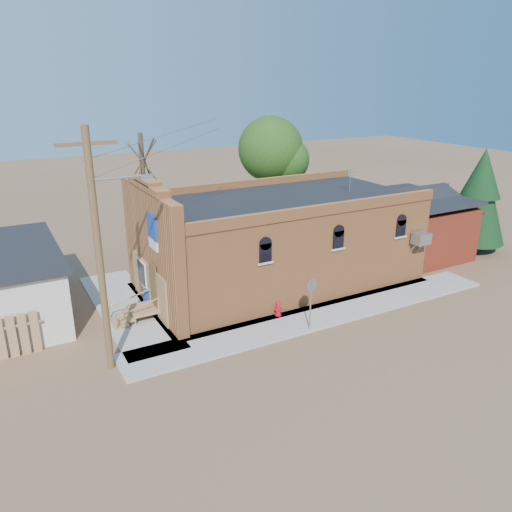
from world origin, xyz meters
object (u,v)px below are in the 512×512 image
trash_barrel (149,298)px  stop_sign (311,290)px  brick_bar (275,241)px  utility_pole (100,249)px  fire_hydrant (278,309)px

trash_barrel → stop_sign: bearing=-46.0°
stop_sign → trash_barrel: bearing=145.5°
brick_bar → utility_pole: utility_pole is taller
stop_sign → utility_pole: bearing=-176.8°
brick_bar → stop_sign: bearing=-105.5°
fire_hydrant → stop_sign: stop_sign is taller
trash_barrel → brick_bar: bearing=-0.9°
utility_pole → stop_sign: utility_pole is taller
fire_hydrant → trash_barrel: trash_barrel is taller
brick_bar → fire_hydrant: brick_bar is taller
brick_bar → stop_sign: size_ratio=6.84×
utility_pole → brick_bar: bearing=23.7°
brick_bar → trash_barrel: size_ratio=18.67×
trash_barrel → fire_hydrant: bearing=-37.9°
stop_sign → trash_barrel: 7.93m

